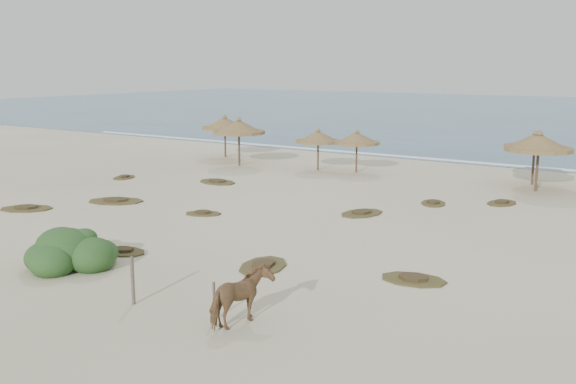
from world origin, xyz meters
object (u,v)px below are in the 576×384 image
(palapa_0, at_px, (239,128))
(bush, at_px, (68,252))
(palapa_1, at_px, (225,124))
(horse, at_px, (241,297))

(palapa_0, bearing_deg, bush, -67.34)
(palapa_0, distance_m, palapa_1, 4.19)
(palapa_1, relative_size, horse, 2.37)
(palapa_0, height_order, palapa_1, palapa_0)
(bush, bearing_deg, horse, -5.61)
(palapa_0, bearing_deg, palapa_1, 141.12)
(palapa_1, bearing_deg, horse, -50.54)
(palapa_1, xyz_separation_m, horse, (19.16, -23.28, -1.61))
(palapa_1, height_order, bush, palapa_1)
(palapa_0, relative_size, bush, 1.27)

